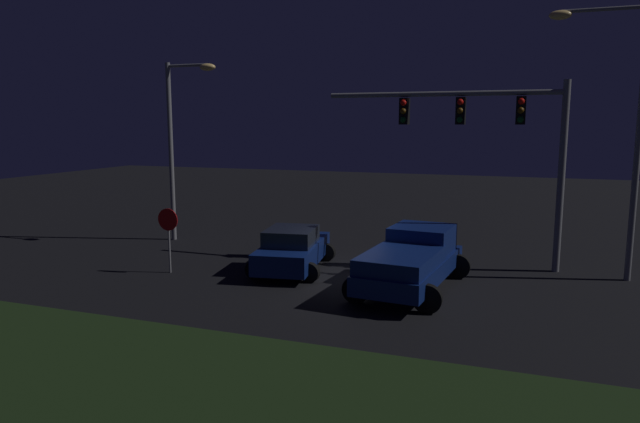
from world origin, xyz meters
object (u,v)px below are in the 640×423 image
at_px(traffic_signal_gantry, 488,128).
at_px(street_lamp_right, 620,110).
at_px(car_sedan, 293,249).
at_px(stop_sign, 168,228).
at_px(pickup_truck, 413,257).
at_px(street_lamp_left, 180,129).

relative_size(traffic_signal_gantry, street_lamp_right, 0.95).
bearing_deg(traffic_signal_gantry, car_sedan, -155.14).
height_order(traffic_signal_gantry, stop_sign, traffic_signal_gantry).
relative_size(pickup_truck, street_lamp_right, 0.64).
xyz_separation_m(pickup_truck, street_lamp_right, (5.85, 3.30, 4.48)).
bearing_deg(stop_sign, street_lamp_right, 16.85).
xyz_separation_m(traffic_signal_gantry, street_lamp_left, (-12.66, 0.25, -0.09)).
height_order(pickup_truck, traffic_signal_gantry, traffic_signal_gantry).
bearing_deg(street_lamp_left, car_sedan, -25.75).
bearing_deg(car_sedan, street_lamp_left, 55.58).
distance_m(street_lamp_left, street_lamp_right, 16.70).
bearing_deg(pickup_truck, street_lamp_right, -55.11).
relative_size(pickup_truck, street_lamp_left, 0.73).
distance_m(pickup_truck, traffic_signal_gantry, 5.69).
relative_size(street_lamp_left, stop_sign, 3.41).
height_order(pickup_truck, car_sedan, pickup_truck).
xyz_separation_m(car_sedan, stop_sign, (-3.81, -1.79, 0.82)).
distance_m(car_sedan, traffic_signal_gantry, 7.99).
xyz_separation_m(car_sedan, traffic_signal_gantry, (6.19, 2.87, 4.16)).
bearing_deg(car_sedan, traffic_signal_gantry, -73.81).
bearing_deg(street_lamp_right, traffic_signal_gantry, 174.12).
height_order(car_sedan, traffic_signal_gantry, traffic_signal_gantry).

